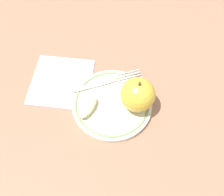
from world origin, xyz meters
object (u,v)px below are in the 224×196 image
object	(u,v)px
plate	(112,104)
napkin_folded	(61,81)
fork	(105,82)
apple_red_whole	(138,95)
apple_slice_front	(88,107)

from	to	relation	value
plate	napkin_folded	distance (m)	0.15
fork	plate	bearing A→B (deg)	-88.82
plate	napkin_folded	xyz separation A→B (m)	(0.11, 0.10, -0.01)
plate	apple_red_whole	distance (m)	0.08
apple_slice_front	fork	bearing A→B (deg)	2.73
plate	fork	distance (m)	0.06
napkin_folded	apple_slice_front	bearing A→B (deg)	-158.52
plate	apple_slice_front	size ratio (longest dim) A/B	3.03
apple_slice_front	fork	distance (m)	0.09
apple_slice_front	fork	xyz separation A→B (m)	(0.06, -0.06, -0.01)
apple_slice_front	napkin_folded	world-z (taller)	apple_slice_front
apple_red_whole	napkin_folded	world-z (taller)	apple_red_whole
apple_red_whole	fork	bearing A→B (deg)	33.96
apple_red_whole	napkin_folded	xyz separation A→B (m)	(0.13, 0.16, -0.05)
apple_red_whole	apple_slice_front	bearing A→B (deg)	79.77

